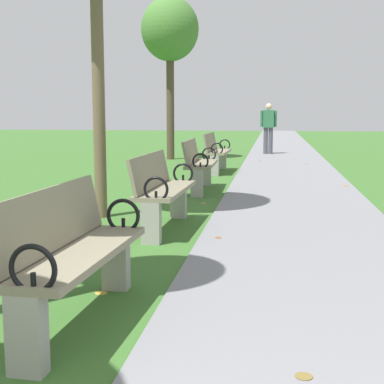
# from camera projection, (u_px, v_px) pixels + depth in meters

# --- Properties ---
(paved_walkway) EXTENTS (2.28, 44.00, 0.02)m
(paved_walkway) POSITION_uv_depth(u_px,v_px,m) (284.00, 154.00, 18.22)
(paved_walkway) COLOR slate
(paved_walkway) RESTS_ON ground
(park_bench_2) EXTENTS (0.54, 1.62, 0.90)m
(park_bench_2) POSITION_uv_depth(u_px,v_px,m) (71.00, 252.00, 3.67)
(park_bench_2) COLOR gray
(park_bench_2) RESTS_ON ground
(park_bench_3) EXTENTS (0.52, 1.61, 0.90)m
(park_bench_3) POSITION_uv_depth(u_px,v_px,m) (162.00, 189.00, 6.63)
(park_bench_3) COLOR gray
(park_bench_3) RESTS_ON ground
(park_bench_4) EXTENTS (0.51, 1.61, 0.90)m
(park_bench_4) POSITION_uv_depth(u_px,v_px,m) (199.00, 163.00, 9.88)
(park_bench_4) COLOR gray
(park_bench_4) RESTS_ON ground
(park_bench_5) EXTENTS (0.51, 1.61, 0.90)m
(park_bench_5) POSITION_uv_depth(u_px,v_px,m) (216.00, 151.00, 12.87)
(park_bench_5) COLOR gray
(park_bench_5) RESTS_ON ground
(tree_4) EXTENTS (1.64, 1.64, 4.60)m
(tree_4) POSITION_uv_depth(u_px,v_px,m) (170.00, 31.00, 15.95)
(tree_4) COLOR #4C3D2D
(tree_4) RESTS_ON ground
(pedestrian_walking) EXTENTS (0.53, 0.23, 1.62)m
(pedestrian_walking) POSITION_uv_depth(u_px,v_px,m) (268.00, 126.00, 18.16)
(pedestrian_walking) COLOR #4C4C56
(pedestrian_walking) RESTS_ON paved_walkway
(scattered_leaves) EXTENTS (4.70, 16.52, 0.02)m
(scattered_leaves) POSITION_uv_depth(u_px,v_px,m) (240.00, 207.00, 8.19)
(scattered_leaves) COLOR #93511E
(scattered_leaves) RESTS_ON ground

